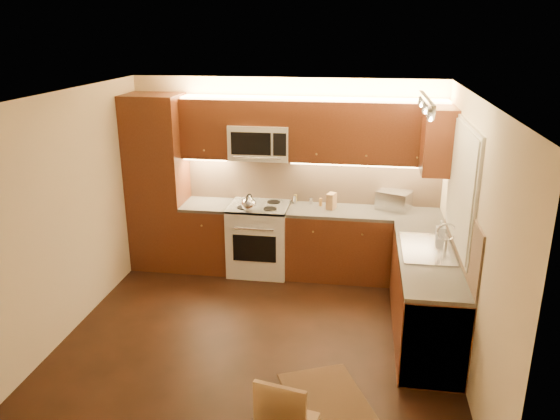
% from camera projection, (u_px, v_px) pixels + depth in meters
% --- Properties ---
extents(floor, '(4.00, 4.00, 0.01)m').
position_uv_depth(floor, '(258.00, 339.00, 5.68)').
color(floor, black).
rests_on(floor, ground).
extents(ceiling, '(4.00, 4.00, 0.01)m').
position_uv_depth(ceiling, '(254.00, 97.00, 4.89)').
color(ceiling, beige).
rests_on(ceiling, ground).
extents(wall_back, '(4.00, 0.01, 2.50)m').
position_uv_depth(wall_back, '(286.00, 175.00, 7.16)').
color(wall_back, beige).
rests_on(wall_back, ground).
extents(wall_front, '(4.00, 0.01, 2.50)m').
position_uv_depth(wall_front, '(194.00, 337.00, 3.41)').
color(wall_front, beige).
rests_on(wall_front, ground).
extents(wall_left, '(0.01, 4.00, 2.50)m').
position_uv_depth(wall_left, '(64.00, 217.00, 5.58)').
color(wall_left, beige).
rests_on(wall_left, ground).
extents(wall_right, '(0.01, 4.00, 2.50)m').
position_uv_depth(wall_right, '(470.00, 239.00, 4.99)').
color(wall_right, beige).
rests_on(wall_right, ground).
extents(pantry, '(0.70, 0.60, 2.30)m').
position_uv_depth(pantry, '(158.00, 183.00, 7.15)').
color(pantry, '#48210F').
rests_on(pantry, floor).
extents(base_cab_back_left, '(0.62, 0.60, 0.86)m').
position_uv_depth(base_cab_back_left, '(209.00, 237.00, 7.28)').
color(base_cab_back_left, '#48210F').
rests_on(base_cab_back_left, floor).
extents(counter_back_left, '(0.62, 0.60, 0.04)m').
position_uv_depth(counter_back_left, '(208.00, 205.00, 7.14)').
color(counter_back_left, '#34312F').
rests_on(counter_back_left, base_cab_back_left).
extents(base_cab_back_right, '(1.92, 0.60, 0.86)m').
position_uv_depth(base_cab_back_right, '(362.00, 246.00, 6.99)').
color(base_cab_back_right, '#48210F').
rests_on(base_cab_back_right, floor).
extents(counter_back_right, '(1.92, 0.60, 0.04)m').
position_uv_depth(counter_back_right, '(364.00, 213.00, 6.84)').
color(counter_back_right, '#34312F').
rests_on(counter_back_right, base_cab_back_right).
extents(base_cab_right, '(0.60, 2.00, 0.86)m').
position_uv_depth(base_cab_right, '(425.00, 296.00, 5.67)').
color(base_cab_right, '#48210F').
rests_on(base_cab_right, floor).
extents(counter_right, '(0.60, 2.00, 0.04)m').
position_uv_depth(counter_right, '(428.00, 257.00, 5.53)').
color(counter_right, '#34312F').
rests_on(counter_right, base_cab_right).
extents(dishwasher, '(0.58, 0.60, 0.84)m').
position_uv_depth(dishwasher, '(432.00, 332.00, 5.02)').
color(dishwasher, silver).
rests_on(dishwasher, floor).
extents(backsplash_back, '(3.30, 0.02, 0.60)m').
position_uv_depth(backsplash_back, '(312.00, 180.00, 7.11)').
color(backsplash_back, tan).
rests_on(backsplash_back, wall_back).
extents(backsplash_right, '(0.02, 2.00, 0.60)m').
position_uv_depth(backsplash_right, '(461.00, 229.00, 5.39)').
color(backsplash_right, tan).
rests_on(backsplash_right, wall_right).
extents(upper_cab_back_left, '(0.62, 0.35, 0.75)m').
position_uv_depth(upper_cab_back_left, '(207.00, 128.00, 6.94)').
color(upper_cab_back_left, '#48210F').
rests_on(upper_cab_back_left, wall_back).
extents(upper_cab_back_right, '(1.92, 0.35, 0.75)m').
position_uv_depth(upper_cab_back_right, '(368.00, 132.00, 6.64)').
color(upper_cab_back_right, '#48210F').
rests_on(upper_cab_back_right, wall_back).
extents(upper_cab_bridge, '(0.76, 0.35, 0.31)m').
position_uv_depth(upper_cab_bridge, '(260.00, 112.00, 6.77)').
color(upper_cab_bridge, '#48210F').
rests_on(upper_cab_bridge, wall_back).
extents(upper_cab_right_corner, '(0.35, 0.50, 0.75)m').
position_uv_depth(upper_cab_right_corner, '(438.00, 141.00, 6.13)').
color(upper_cab_right_corner, '#48210F').
rests_on(upper_cab_right_corner, wall_right).
extents(stove, '(0.76, 0.65, 0.92)m').
position_uv_depth(stove, '(259.00, 238.00, 7.15)').
color(stove, silver).
rests_on(stove, floor).
extents(microwave, '(0.76, 0.38, 0.44)m').
position_uv_depth(microwave, '(260.00, 142.00, 6.87)').
color(microwave, silver).
rests_on(microwave, wall_back).
extents(window_frame, '(0.03, 1.44, 1.24)m').
position_uv_depth(window_frame, '(463.00, 186.00, 5.40)').
color(window_frame, silver).
rests_on(window_frame, wall_right).
extents(window_blinds, '(0.02, 1.36, 1.16)m').
position_uv_depth(window_blinds, '(461.00, 186.00, 5.40)').
color(window_blinds, silver).
rests_on(window_blinds, wall_right).
extents(sink, '(0.52, 0.86, 0.15)m').
position_uv_depth(sink, '(428.00, 242.00, 5.64)').
color(sink, silver).
rests_on(sink, counter_right).
extents(faucet, '(0.20, 0.04, 0.30)m').
position_uv_depth(faucet, '(446.00, 237.00, 5.59)').
color(faucet, silver).
rests_on(faucet, counter_right).
extents(track_light_bar, '(0.04, 1.20, 0.03)m').
position_uv_depth(track_light_bar, '(427.00, 99.00, 5.05)').
color(track_light_bar, silver).
rests_on(track_light_bar, ceiling).
extents(kettle, '(0.24, 0.24, 0.22)m').
position_uv_depth(kettle, '(249.00, 202.00, 6.77)').
color(kettle, silver).
rests_on(kettle, stove).
extents(toaster_oven, '(0.48, 0.43, 0.24)m').
position_uv_depth(toaster_oven, '(394.00, 200.00, 6.88)').
color(toaster_oven, silver).
rests_on(toaster_oven, counter_back_right).
extents(knife_block, '(0.13, 0.17, 0.20)m').
position_uv_depth(knife_block, '(331.00, 201.00, 6.90)').
color(knife_block, olive).
rests_on(knife_block, counter_back_right).
extents(spice_jar_a, '(0.05, 0.05, 0.11)m').
position_uv_depth(spice_jar_a, '(295.00, 200.00, 7.10)').
color(spice_jar_a, silver).
rests_on(spice_jar_a, counter_back_right).
extents(spice_jar_b, '(0.05, 0.05, 0.10)m').
position_uv_depth(spice_jar_b, '(295.00, 198.00, 7.17)').
color(spice_jar_b, olive).
rests_on(spice_jar_b, counter_back_right).
extents(spice_jar_c, '(0.06, 0.06, 0.09)m').
position_uv_depth(spice_jar_c, '(311.00, 201.00, 7.09)').
color(spice_jar_c, silver).
rests_on(spice_jar_c, counter_back_right).
extents(spice_jar_d, '(0.05, 0.05, 0.10)m').
position_uv_depth(spice_jar_d, '(321.00, 202.00, 7.01)').
color(spice_jar_d, '#A37031').
rests_on(spice_jar_d, counter_back_right).
extents(soap_bottle, '(0.10, 0.11, 0.22)m').
position_uv_depth(soap_bottle, '(441.00, 230.00, 5.89)').
color(soap_bottle, '#B0B0B4').
rests_on(soap_bottle, counter_right).
extents(rug, '(1.00, 1.16, 0.01)m').
position_uv_depth(rug, '(328.00, 402.00, 4.72)').
color(rug, black).
rests_on(rug, floor).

